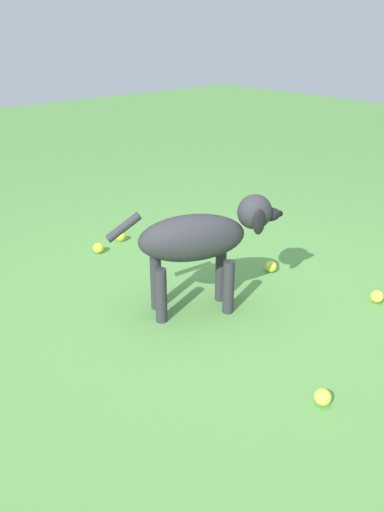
{
  "coord_description": "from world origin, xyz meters",
  "views": [
    {
      "loc": [
        -1.53,
        -1.48,
        1.34
      ],
      "look_at": [
        -0.05,
        0.18,
        0.3
      ],
      "focal_mm": 35.76,
      "sensor_mm": 36.0,
      "label": 1
    }
  ],
  "objects_px": {
    "tennis_ball_1": "(121,236)",
    "tennis_ball_4": "(271,267)",
    "tennis_ball_0": "(323,397)",
    "tennis_ball_2": "(377,297)",
    "dog": "(202,239)",
    "tennis_ball_3": "(98,248)"
  },
  "relations": [
    {
      "from": "tennis_ball_1",
      "to": "tennis_ball_4",
      "type": "xyz_separation_m",
      "value": [
        0.39,
        -0.96,
        0.0
      ]
    },
    {
      "from": "tennis_ball_1",
      "to": "tennis_ball_4",
      "type": "distance_m",
      "value": 1.03
    },
    {
      "from": "tennis_ball_0",
      "to": "tennis_ball_2",
      "type": "xyz_separation_m",
      "value": [
        0.86,
        0.27,
        0.0
      ]
    },
    {
      "from": "dog",
      "to": "tennis_ball_1",
      "type": "relative_size",
      "value": 11.87
    },
    {
      "from": "tennis_ball_2",
      "to": "tennis_ball_3",
      "type": "xyz_separation_m",
      "value": [
        -0.74,
        1.49,
        0.0
      ]
    },
    {
      "from": "dog",
      "to": "tennis_ball_2",
      "type": "bearing_deg",
      "value": -10.61
    },
    {
      "from": "tennis_ball_0",
      "to": "tennis_ball_2",
      "type": "relative_size",
      "value": 1.0
    },
    {
      "from": "dog",
      "to": "tennis_ball_3",
      "type": "bearing_deg",
      "value": 118.75
    },
    {
      "from": "tennis_ball_2",
      "to": "tennis_ball_0",
      "type": "bearing_deg",
      "value": -162.61
    },
    {
      "from": "tennis_ball_3",
      "to": "tennis_ball_4",
      "type": "bearing_deg",
      "value": -55.89
    },
    {
      "from": "tennis_ball_0",
      "to": "tennis_ball_1",
      "type": "xyz_separation_m",
      "value": [
        0.32,
        1.82,
        0.0
      ]
    },
    {
      "from": "tennis_ball_2",
      "to": "tennis_ball_3",
      "type": "height_order",
      "value": "same"
    },
    {
      "from": "tennis_ball_3",
      "to": "tennis_ball_1",
      "type": "bearing_deg",
      "value": 16.85
    },
    {
      "from": "tennis_ball_3",
      "to": "tennis_ball_2",
      "type": "bearing_deg",
      "value": -63.42
    },
    {
      "from": "tennis_ball_4",
      "to": "tennis_ball_1",
      "type": "bearing_deg",
      "value": 112.31
    },
    {
      "from": "tennis_ball_4",
      "to": "tennis_ball_3",
      "type": "bearing_deg",
      "value": 124.11
    },
    {
      "from": "tennis_ball_0",
      "to": "tennis_ball_2",
      "type": "bearing_deg",
      "value": 17.39
    },
    {
      "from": "dog",
      "to": "tennis_ball_0",
      "type": "bearing_deg",
      "value": -72.16
    },
    {
      "from": "tennis_ball_1",
      "to": "tennis_ball_3",
      "type": "distance_m",
      "value": 0.22
    },
    {
      "from": "tennis_ball_2",
      "to": "tennis_ball_4",
      "type": "relative_size",
      "value": 1.0
    },
    {
      "from": "tennis_ball_2",
      "to": "tennis_ball_4",
      "type": "height_order",
      "value": "same"
    },
    {
      "from": "tennis_ball_2",
      "to": "tennis_ball_4",
      "type": "distance_m",
      "value": 0.61
    }
  ]
}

